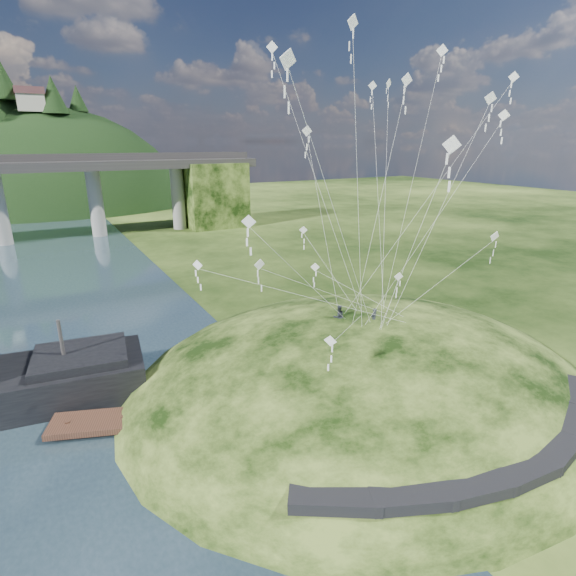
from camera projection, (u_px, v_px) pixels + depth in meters
ground at (279, 431)px, 27.92m from camera, size 320.00×320.00×0.00m
grass_hill at (360, 401)px, 33.78m from camera, size 36.00×32.00×13.00m
footpath at (500, 454)px, 22.69m from camera, size 22.29×5.84×0.83m
wooden_dock at (178, 415)px, 28.67m from camera, size 15.42×7.62×1.11m
kite_flyers at (347, 306)px, 32.36m from camera, size 2.73×2.27×1.79m
kite_swarm at (378, 160)px, 28.01m from camera, size 20.66×17.64×17.19m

